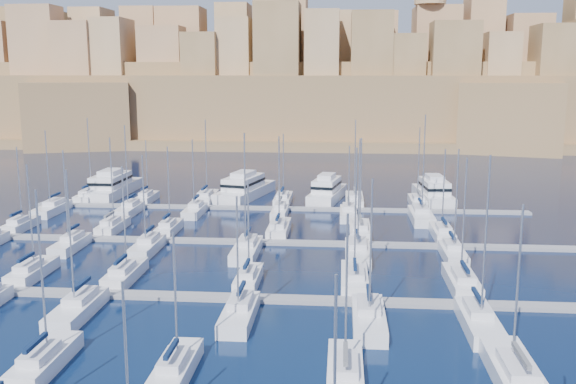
# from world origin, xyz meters

# --- Properties ---
(ground) EXTENTS (600.00, 600.00, 0.00)m
(ground) POSITION_xyz_m (0.00, 0.00, 0.00)
(ground) COLOR black
(ground) RESTS_ON ground
(pontoon_mid_near) EXTENTS (84.00, 2.00, 0.40)m
(pontoon_mid_near) POSITION_xyz_m (0.00, -12.00, 0.20)
(pontoon_mid_near) COLOR slate
(pontoon_mid_near) RESTS_ON ground
(pontoon_mid_far) EXTENTS (84.00, 2.00, 0.40)m
(pontoon_mid_far) POSITION_xyz_m (0.00, 10.00, 0.20)
(pontoon_mid_far) COLOR slate
(pontoon_mid_far) RESTS_ON ground
(pontoon_far) EXTENTS (84.00, 2.00, 0.40)m
(pontoon_far) POSITION_xyz_m (0.00, 32.00, 0.20)
(pontoon_far) COLOR slate
(pontoon_far) RESTS_ON ground
(sailboat_2) EXTENTS (2.64, 8.80, 14.58)m
(sailboat_2) POSITION_xyz_m (-12.11, -28.71, 0.75)
(sailboat_2) COLOR silver
(sailboat_2) RESTS_ON ground
(sailboat_3) EXTENTS (2.49, 8.29, 11.56)m
(sailboat_3) POSITION_xyz_m (-1.54, -28.96, 0.72)
(sailboat_3) COLOR silver
(sailboat_3) RESTS_ON ground
(sailboat_4) EXTENTS (2.68, 8.94, 13.15)m
(sailboat_4) POSITION_xyz_m (11.40, -28.64, 0.73)
(sailboat_4) COLOR silver
(sailboat_4) RESTS_ON ground
(sailboat_5) EXTENTS (3.19, 10.63, 13.88)m
(sailboat_5) POSITION_xyz_m (24.08, -27.81, 0.76)
(sailboat_5) COLOR silver
(sailboat_5) RESTS_ON ground
(sailboat_13) EXTENTS (2.61, 8.72, 13.25)m
(sailboat_13) POSITION_xyz_m (-23.97, -6.75, 0.73)
(sailboat_13) COLOR silver
(sailboat_13) RESTS_ON ground
(sailboat_14) EXTENTS (2.68, 8.93, 13.14)m
(sailboat_14) POSITION_xyz_m (-13.17, -6.65, 0.73)
(sailboat_14) COLOR silver
(sailboat_14) RESTS_ON ground
(sailboat_15) EXTENTS (2.40, 8.00, 11.81)m
(sailboat_15) POSITION_xyz_m (0.87, -7.10, 0.72)
(sailboat_15) COLOR silver
(sailboat_15) RESTS_ON ground
(sailboat_16) EXTENTS (2.89, 9.63, 15.38)m
(sailboat_16) POSITION_xyz_m (12.48, -6.30, 0.76)
(sailboat_16) COLOR silver
(sailboat_16) RESTS_ON ground
(sailboat_17) EXTENTS (2.90, 9.68, 14.45)m
(sailboat_17) POSITION_xyz_m (24.05, -6.28, 0.75)
(sailboat_17) COLOR silver
(sailboat_17) RESTS_ON ground
(sailboat_20) EXTENTS (2.87, 9.57, 14.60)m
(sailboat_20) POSITION_xyz_m (-14.08, -17.67, 0.75)
(sailboat_20) COLOR silver
(sailboat_20) RESTS_ON ground
(sailboat_21) EXTENTS (2.78, 9.27, 12.36)m
(sailboat_21) POSITION_xyz_m (1.55, -17.52, 0.73)
(sailboat_21) COLOR silver
(sailboat_21) RESTS_ON ground
(sailboat_22) EXTENTS (2.96, 9.87, 14.17)m
(sailboat_22) POSITION_xyz_m (13.60, -17.81, 0.75)
(sailboat_22) COLOR silver
(sailboat_22) RESTS_ON ground
(sailboat_23) EXTENTS (2.93, 9.78, 16.35)m
(sailboat_23) POSITION_xyz_m (23.54, -17.77, 0.77)
(sailboat_23) COLOR silver
(sailboat_23) RESTS_ON ground
(sailboat_24) EXTENTS (2.39, 7.96, 12.57)m
(sailboat_24) POSITION_xyz_m (-36.42, 14.87, 0.72)
(sailboat_24) COLOR silver
(sailboat_24) RESTS_ON ground
(sailboat_25) EXTENTS (2.59, 8.64, 14.02)m
(sailboat_25) POSITION_xyz_m (-22.52, 15.21, 0.74)
(sailboat_25) COLOR silver
(sailboat_25) RESTS_ON ground
(sailboat_26) EXTENTS (2.38, 7.95, 12.84)m
(sailboat_26) POSITION_xyz_m (-13.98, 14.87, 0.73)
(sailboat_26) COLOR silver
(sailboat_26) RESTS_ON ground
(sailboat_27) EXTENTS (2.84, 9.47, 14.35)m
(sailboat_27) POSITION_xyz_m (1.98, 15.62, 0.75)
(sailboat_27) COLOR silver
(sailboat_27) RESTS_ON ground
(sailboat_28) EXTENTS (2.90, 9.67, 14.21)m
(sailboat_28) POSITION_xyz_m (13.64, 15.72, 0.75)
(sailboat_28) COLOR silver
(sailboat_28) RESTS_ON ground
(sailboat_29) EXTENTS (2.63, 8.78, 12.81)m
(sailboat_29) POSITION_xyz_m (25.20, 15.28, 0.73)
(sailboat_29) COLOR silver
(sailboat_29) RESTS_ON ground
(sailboat_31) EXTENTS (2.54, 8.47, 13.52)m
(sailboat_31) POSITION_xyz_m (-24.48, 4.87, 0.73)
(sailboat_31) COLOR silver
(sailboat_31) RESTS_ON ground
(sailboat_32) EXTENTS (2.70, 9.01, 13.06)m
(sailboat_32) POSITION_xyz_m (-14.09, 4.61, 0.73)
(sailboat_32) COLOR silver
(sailboat_32) RESTS_ON ground
(sailboat_33) EXTENTS (3.01, 10.02, 15.98)m
(sailboat_33) POSITION_xyz_m (-1.02, 4.11, 0.77)
(sailboat_33) COLOR silver
(sailboat_33) RESTS_ON ground
(sailboat_34) EXTENTS (3.08, 10.28, 15.45)m
(sailboat_34) POSITION_xyz_m (13.06, 3.99, 0.77)
(sailboat_34) COLOR silver
(sailboat_34) RESTS_ON ground
(sailboat_35) EXTENTS (2.59, 8.64, 14.19)m
(sailboat_35) POSITION_xyz_m (24.94, 4.79, 0.74)
(sailboat_35) COLOR silver
(sailboat_35) RESTS_ON ground
(sailboat_36) EXTENTS (2.86, 9.54, 15.19)m
(sailboat_36) POSITION_xyz_m (-34.86, 37.65, 0.76)
(sailboat_36) COLOR silver
(sailboat_36) RESTS_ON ground
(sailboat_37) EXTENTS (2.38, 7.94, 11.39)m
(sailboat_37) POSITION_xyz_m (-24.00, 36.87, 0.71)
(sailboat_37) COLOR silver
(sailboat_37) RESTS_ON ground
(sailboat_38) EXTENTS (2.97, 9.89, 15.01)m
(sailboat_38) POSITION_xyz_m (-13.35, 37.82, 0.76)
(sailboat_38) COLOR silver
(sailboat_38) RESTS_ON ground
(sailboat_39) EXTENTS (2.78, 9.26, 12.62)m
(sailboat_39) POSITION_xyz_m (0.59, 37.51, 0.73)
(sailboat_39) COLOR silver
(sailboat_39) RESTS_ON ground
(sailboat_40) EXTENTS (3.06, 10.20, 15.12)m
(sailboat_40) POSITION_xyz_m (13.22, 37.97, 0.76)
(sailboat_40) COLOR silver
(sailboat_40) RESTS_ON ground
(sailboat_41) EXTENTS (2.63, 8.77, 13.91)m
(sailboat_41) POSITION_xyz_m (24.22, 37.27, 0.74)
(sailboat_41) COLOR silver
(sailboat_41) RESTS_ON ground
(sailboat_42) EXTENTS (2.95, 9.85, 14.06)m
(sailboat_42) POSITION_xyz_m (-36.81, 26.20, 0.75)
(sailboat_42) COLOR silver
(sailboat_42) RESTS_ON ground
(sailboat_43) EXTENTS (2.64, 8.80, 14.94)m
(sailboat_43) POSITION_xyz_m (-23.85, 26.71, 0.75)
(sailboat_43) COLOR silver
(sailboat_43) RESTS_ON ground
(sailboat_44) EXTENTS (2.56, 8.53, 12.75)m
(sailboat_44) POSITION_xyz_m (-12.92, 26.85, 0.73)
(sailboat_44) COLOR silver
(sailboat_44) RESTS_ON ground
(sailboat_45) EXTENTS (2.39, 7.96, 11.92)m
(sailboat_45) POSITION_xyz_m (1.01, 27.12, 0.72)
(sailboat_45) COLOR silver
(sailboat_45) RESTS_ON ground
(sailboat_46) EXTENTS (2.64, 8.81, 11.98)m
(sailboat_46) POSITION_xyz_m (12.09, 26.71, 0.72)
(sailboat_46) COLOR silver
(sailboat_46) RESTS_ON ground
(sailboat_47) EXTENTS (3.22, 10.74, 16.95)m
(sailboat_47) POSITION_xyz_m (23.47, 25.76, 0.78)
(sailboat_47) COLOR silver
(sailboat_47) RESTS_ON ground
(motor_yacht_a) EXTENTS (5.93, 18.74, 5.25)m
(motor_yacht_a) POSITION_xyz_m (-32.45, 42.45, 1.73)
(motor_yacht_a) COLOR silver
(motor_yacht_a) RESTS_ON ground
(motor_yacht_b) EXTENTS (9.64, 18.99, 5.25)m
(motor_yacht_b) POSITION_xyz_m (-7.02, 42.26, 1.73)
(motor_yacht_b) COLOR silver
(motor_yacht_b) RESTS_ON ground
(motor_yacht_c) EXTENTS (7.20, 15.46, 5.25)m
(motor_yacht_c) POSITION_xyz_m (8.33, 40.65, 1.73)
(motor_yacht_c) COLOR silver
(motor_yacht_c) RESTS_ON ground
(motor_yacht_d) EXTENTS (6.01, 16.16, 5.25)m
(motor_yacht_d) POSITION_xyz_m (27.45, 41.10, 1.73)
(motor_yacht_d) COLOR silver
(motor_yacht_d) RESTS_ON ground
(fortified_city) EXTENTS (460.00, 108.95, 59.52)m
(fortified_city) POSITION_xyz_m (-0.19, 155.26, 14.74)
(fortified_city) COLOR brown
(fortified_city) RESTS_ON ground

